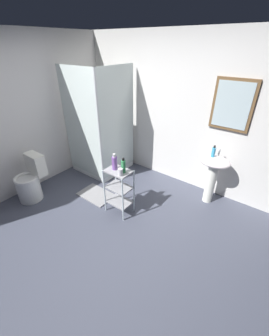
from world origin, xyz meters
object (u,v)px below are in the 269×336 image
Objects in this scene: conditioner_bottle_purple at (115,163)px; bath_mat at (96,195)px; pedestal_sink at (213,171)px; shower_stall at (102,150)px; rinse_cup at (120,172)px; body_wash_bottle_green at (123,166)px; hand_soap_bottle at (214,152)px; storage_cart at (119,188)px; toilet at (31,182)px.

conditioner_bottle_purple reaches higher than bath_mat.
pedestal_sink is 3.33× the size of conditioner_bottle_purple.
shower_stall is 1.48m from rinse_cup.
body_wash_bottle_green is (0.15, 0.01, -0.01)m from conditioner_bottle_purple.
hand_soap_bottle is 1.44m from rinse_cup.
storage_cart is 0.41m from conditioner_bottle_purple.
storage_cart is at bearing -132.72° from pedestal_sink.
conditioner_bottle_purple is at bearing 178.46° from storage_cart.
hand_soap_bottle reaches higher than rinse_cup.
storage_cart is 1.23× the size of bath_mat.
pedestal_sink is 1.09× the size of storage_cart.
toilet is (-0.31, -1.37, -0.15)m from shower_stall.
body_wash_bottle_green is at bearing 101.83° from rinse_cup.
toilet is at bearing -159.60° from rinse_cup.
toilet is 1.09m from bath_mat.
pedestal_sink is at bearing 35.61° from toilet.
body_wash_bottle_green is at bearing -2.87° from bath_mat.
hand_soap_bottle is at bearing 174.44° from pedestal_sink.
hand_soap_bottle reaches higher than conditioner_bottle_purple.
hand_soap_bottle reaches higher than bath_mat.
toilet reaches higher than storage_cart.
conditioner_bottle_purple is 0.99m from bath_mat.
shower_stall is 1.31m from conditioner_bottle_purple.
pedestal_sink is at bearing 52.26° from rinse_cup.
body_wash_bottle_green is at bearing 7.37° from storage_cart.
hand_soap_bottle is (-0.05, 0.01, 0.31)m from pedestal_sink.
rinse_cup is 1.05m from bath_mat.
shower_stall is at bearing 145.75° from storage_cart.
shower_stall is at bearing -170.63° from pedestal_sink.
hand_soap_bottle is at bearing 36.31° from toilet.
rinse_cup is at bearing -34.31° from shower_stall.
storage_cart is at bearing 145.08° from rinse_cup.
body_wash_bottle_green reaches higher than rinse_cup.
bath_mat is at bearing 170.29° from rinse_cup.
rinse_cup reaches higher than storage_cart.
conditioner_bottle_purple is at bearing -176.40° from body_wash_bottle_green.
shower_stall is 1.31m from storage_cart.
shower_stall is at bearing 144.16° from conditioner_bottle_purple.
hand_soap_bottle is at bearing 48.98° from storage_cart.
toilet is 1.56m from conditioner_bottle_purple.
conditioner_bottle_purple is 2.37× the size of rinse_cup.
bath_mat is (-0.52, 0.04, -0.84)m from conditioner_bottle_purple.
bath_mat is at bearing -146.85° from pedestal_sink.
shower_stall reaches higher than bath_mat.
conditioner_bottle_purple is 1.08× the size of body_wash_bottle_green.
conditioner_bottle_purple reaches higher than toilet.
conditioner_bottle_purple is at bearing -132.95° from hand_soap_bottle.
conditioner_bottle_purple is at bearing 25.46° from toilet.
storage_cart reaches higher than bath_mat.
bath_mat is (-0.68, 0.03, -0.83)m from body_wash_bottle_green.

